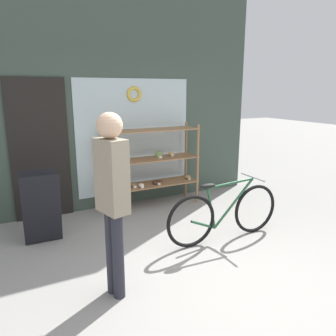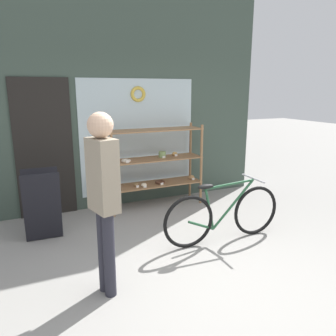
{
  "view_description": "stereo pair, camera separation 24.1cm",
  "coord_description": "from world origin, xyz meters",
  "px_view_note": "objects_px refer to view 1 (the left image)",
  "views": [
    {
      "loc": [
        -1.82,
        -2.38,
        1.93
      ],
      "look_at": [
        0.18,
        1.48,
        0.88
      ],
      "focal_mm": 35.0,
      "sensor_mm": 36.0,
      "label": 1
    },
    {
      "loc": [
        -1.61,
        -2.48,
        1.93
      ],
      "look_at": [
        0.18,
        1.48,
        0.88
      ],
      "focal_mm": 35.0,
      "sensor_mm": 36.0,
      "label": 2
    }
  ],
  "objects_px": {
    "display_case": "(152,161)",
    "pedestrian": "(112,192)",
    "bicycle": "(224,213)",
    "sandwich_board": "(41,208)"
  },
  "relations": [
    {
      "from": "sandwich_board",
      "to": "pedestrian",
      "type": "relative_size",
      "value": 0.53
    },
    {
      "from": "display_case",
      "to": "sandwich_board",
      "type": "xyz_separation_m",
      "value": [
        -1.82,
        -0.6,
        -0.31
      ]
    },
    {
      "from": "sandwich_board",
      "to": "pedestrian",
      "type": "height_order",
      "value": "pedestrian"
    },
    {
      "from": "pedestrian",
      "to": "sandwich_board",
      "type": "bearing_deg",
      "value": 3.45
    },
    {
      "from": "pedestrian",
      "to": "bicycle",
      "type": "bearing_deg",
      "value": -87.44
    },
    {
      "from": "display_case",
      "to": "pedestrian",
      "type": "xyz_separation_m",
      "value": [
        -1.35,
        -2.08,
        0.26
      ]
    },
    {
      "from": "display_case",
      "to": "pedestrian",
      "type": "distance_m",
      "value": 2.49
    },
    {
      "from": "bicycle",
      "to": "pedestrian",
      "type": "height_order",
      "value": "pedestrian"
    },
    {
      "from": "display_case",
      "to": "bicycle",
      "type": "distance_m",
      "value": 1.67
    },
    {
      "from": "pedestrian",
      "to": "display_case",
      "type": "bearing_deg",
      "value": -46.99
    }
  ]
}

